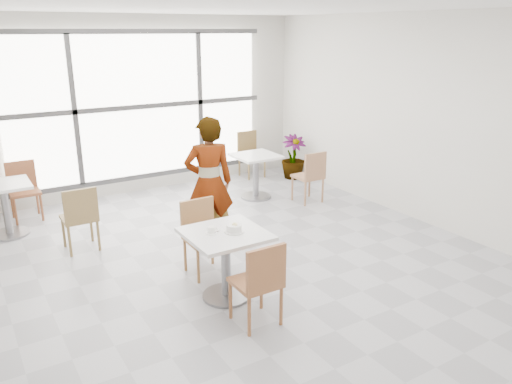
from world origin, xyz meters
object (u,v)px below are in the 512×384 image
oatmeal_bowl (234,228)px  bg_table_right (256,170)px  main_table (226,252)px  plant_right (293,157)px  person (209,183)px  bg_chair_left_near (80,215)px  chair_far (202,231)px  bg_chair_left_far (23,186)px  bg_table_left (5,202)px  coffee_cup (212,230)px  bg_chair_right_near (311,174)px  chair_near (260,279)px  bg_chair_right_far (250,151)px

oatmeal_bowl → bg_table_right: (1.95, 2.74, -0.31)m
main_table → plant_right: plant_right is taller
person → bg_chair_left_near: (-1.50, 0.69, -0.36)m
chair_far → bg_chair_left_far: size_ratio=1.00×
bg_table_left → person: bearing=-38.3°
coffee_cup → bg_chair_right_near: 3.41m
chair_near → chair_far: 1.36m
bg_table_left → bg_chair_right_near: 4.58m
coffee_cup → main_table: bearing=-23.8°
bg_chair_left_near → bg_chair_right_near: same height
oatmeal_bowl → chair_far: bearing=92.0°
bg_table_left → bg_chair_left_near: 1.33m
bg_table_left → bg_chair_left_far: bearing=62.0°
bg_chair_left_near → bg_chair_right_near: (3.68, -0.02, 0.00)m
oatmeal_bowl → plant_right: (3.19, 3.37, -0.38)m
bg_table_right → bg_chair_right_near: bearing=-48.6°
main_table → coffee_cup: coffee_cup is taller
bg_table_right → bg_chair_right_near: size_ratio=0.86×
bg_chair_right_near → bg_table_left: bearing=-14.1°
bg_chair_left_far → plant_right: (4.73, -0.37, -0.08)m
oatmeal_bowl → bg_chair_left_near: bearing=118.3°
bg_chair_left_near → chair_near: bearing=111.1°
main_table → chair_near: (0.01, -0.66, -0.02)m
chair_near → chair_far: (0.04, 1.36, 0.00)m
person → chair_far: bearing=71.8°
bg_table_left → bg_chair_right_near: (4.44, -1.12, 0.01)m
main_table → person: bearing=70.1°
chair_far → bg_table_right: size_ratio=1.16×
chair_far → bg_chair_right_far: bearing=51.1°
chair_far → coffee_cup: bearing=-106.2°
bg_chair_right_near → chair_near: bearing=45.0°
person → bg_chair_left_near: bearing=-8.9°
bg_table_right → bg_chair_right_far: bearing=63.4°
person → bg_chair_left_far: bearing=-35.2°
bg_table_right → bg_table_left: bearing=173.9°
bg_table_left → bg_table_right: (3.81, -0.41, 0.00)m
coffee_cup → person: bearing=64.4°
chair_near → plant_right: chair_near is taller
person → plant_right: bearing=-128.6°
coffee_cup → bg_table_right: (2.17, 2.64, -0.29)m
person → coffee_cup: bearing=80.2°
person → plant_right: size_ratio=2.07×
bg_chair_right_near → plant_right: bg_chair_right_near is taller
bg_table_left → bg_chair_right_near: size_ratio=0.86×
coffee_cup → bg_chair_left_near: 2.17m
bg_table_left → bg_chair_right_near: bg_chair_right_near is taller
bg_chair_right_far → bg_chair_right_near: bearing=-89.5°
coffee_cup → bg_chair_left_far: 3.89m
main_table → bg_chair_left_far: 3.98m
main_table → oatmeal_bowl: bearing=-25.3°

